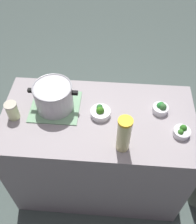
% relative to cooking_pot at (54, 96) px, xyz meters
% --- Properties ---
extents(ground_plane, '(8.00, 8.00, 0.00)m').
position_rel_cooking_pot_xyz_m(ground_plane, '(0.30, -0.07, -1.02)').
color(ground_plane, '#475550').
extents(counter_slab, '(1.32, 0.69, 0.91)m').
position_rel_cooking_pot_xyz_m(counter_slab, '(0.30, -0.07, -0.56)').
color(counter_slab, gray).
rests_on(counter_slab, ground_plane).
extents(dish_cloth, '(0.34, 0.31, 0.01)m').
position_rel_cooking_pot_xyz_m(dish_cloth, '(0.00, -0.00, -0.10)').
color(dish_cloth, '#79A67F').
rests_on(dish_cloth, counter_slab).
extents(cooking_pot, '(0.33, 0.26, 0.19)m').
position_rel_cooking_pot_xyz_m(cooking_pot, '(0.00, 0.00, 0.00)').
color(cooking_pot, '#B7B7BC').
rests_on(cooking_pot, dish_cloth).
extents(lemonade_pitcher, '(0.09, 0.09, 0.26)m').
position_rel_cooking_pot_xyz_m(lemonade_pitcher, '(0.47, -0.29, 0.03)').
color(lemonade_pitcher, beige).
rests_on(lemonade_pitcher, counter_slab).
extents(mason_jar, '(0.08, 0.08, 0.13)m').
position_rel_cooking_pot_xyz_m(mason_jar, '(-0.26, -0.11, -0.04)').
color(mason_jar, beige).
rests_on(mason_jar, counter_slab).
extents(broccoli_bowl_front, '(0.11, 0.11, 0.08)m').
position_rel_cooking_pot_xyz_m(broccoli_bowl_front, '(0.72, 0.02, -0.07)').
color(broccoli_bowl_front, silver).
rests_on(broccoli_bowl_front, counter_slab).
extents(broccoli_bowl_center, '(0.11, 0.11, 0.07)m').
position_rel_cooking_pot_xyz_m(broccoli_bowl_center, '(0.84, -0.17, -0.08)').
color(broccoli_bowl_center, silver).
rests_on(broccoli_bowl_center, counter_slab).
extents(broccoli_bowl_back, '(0.14, 0.14, 0.08)m').
position_rel_cooking_pot_xyz_m(broccoli_bowl_back, '(0.32, -0.05, -0.07)').
color(broccoli_bowl_back, silver).
rests_on(broccoli_bowl_back, counter_slab).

